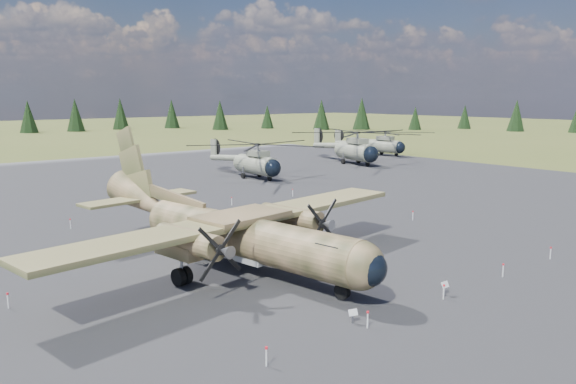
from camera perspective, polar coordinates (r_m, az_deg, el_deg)
ground at (r=39.59m, az=-2.49°, el=-6.20°), size 500.00×500.00×0.00m
apron at (r=47.72m, az=-9.73°, el=-3.58°), size 120.00×120.00×0.04m
transport_plane at (r=35.92m, az=-5.85°, el=-3.56°), size 27.82×25.10×9.15m
helicopter_near at (r=74.73m, az=-3.29°, el=3.93°), size 19.09×22.24×4.75m
helicopter_mid at (r=91.08m, az=6.87°, el=5.17°), size 24.89×26.35×5.34m
helicopter_far at (r=105.80m, az=9.63°, el=5.40°), size 20.28×22.11×4.51m
info_placard_left at (r=27.83m, az=6.60°, el=-12.21°), size 0.49×0.31×0.72m
info_placard_right at (r=32.47m, az=15.64°, el=-9.19°), size 0.50×0.21×0.78m
barrier_fence at (r=39.13m, az=-2.97°, el=-5.62°), size 33.12×29.62×0.85m
treeline at (r=32.24m, az=-14.65°, el=-1.41°), size 332.31×335.15×10.86m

